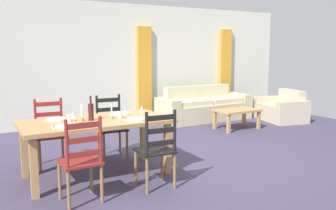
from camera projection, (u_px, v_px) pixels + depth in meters
The scene contains 27 objects.
ground_plane at pixel (189, 158), 5.65m from camera, with size 9.60×9.60×0.02m, color #3F3850.
wall_far at pixel (112, 63), 8.29m from camera, with size 9.60×0.16×2.70m, color silver.
curtain_panel_left at pixel (144, 74), 8.57m from camera, with size 0.35×0.08×2.20m, color orange.
curtain_panel_right at pixel (225, 71), 9.73m from camera, with size 0.35×0.08×2.20m, color orange.
dining_table at pixel (96, 126), 4.71m from camera, with size 1.90×0.96×0.75m.
dining_chair_near_left at pixel (81, 160), 3.87m from camera, with size 0.44×0.42×0.96m.
dining_chair_near_right at pixel (157, 149), 4.31m from camera, with size 0.43×0.41×0.96m.
dining_chair_far_left at pixel (50, 133), 5.17m from camera, with size 0.44×0.43×0.96m.
dining_chair_far_right at pixel (111, 127), 5.59m from camera, with size 0.44×0.42×0.96m.
dinner_plate_near_left at pixel (66, 126), 4.26m from camera, with size 0.24×0.24×0.02m, color white.
fork_near_left at pixel (53, 128), 4.19m from camera, with size 0.02×0.17×0.01m, color silver.
dinner_plate_near_right at pixel (136, 119), 4.70m from camera, with size 0.24×0.24×0.02m, color white.
fork_near_right at pixel (125, 121), 4.63m from camera, with size 0.02×0.17×0.01m, color silver.
dinner_plate_far_left at pixel (56, 119), 4.69m from camera, with size 0.24×0.24×0.02m, color white.
fork_far_left at pixel (44, 121), 4.62m from camera, with size 0.02×0.17×0.01m, color silver.
dinner_plate_far_right at pixel (121, 113), 5.13m from camera, with size 0.24×0.24×0.02m, color white.
fork_far_right at pixel (111, 115), 5.06m from camera, with size 0.02×0.17×0.01m, color silver.
wine_bottle at pixel (91, 111), 4.65m from camera, with size 0.07×0.07×0.32m.
wine_glass_near_left at pixel (73, 115), 4.40m from camera, with size 0.06×0.06×0.16m.
wine_glass_near_right at pixel (142, 109), 4.86m from camera, with size 0.06×0.06×0.16m.
coffee_cup_primary at pixel (120, 115), 4.81m from camera, with size 0.07×0.07×0.09m, color beige.
coffee_cup_secondary at pixel (69, 118), 4.57m from camera, with size 0.07×0.07×0.09m, color beige.
candle_tall at pixel (82, 116), 4.62m from camera, with size 0.05×0.05×0.22m.
candle_short at pixel (112, 115), 4.75m from camera, with size 0.05×0.05×0.19m.
couch at pixel (203, 108), 8.65m from camera, with size 2.30×0.85×0.80m.
coffee_table at pixel (237, 112), 7.60m from camera, with size 0.90×0.56×0.42m.
armchair_upholstered at pixel (283, 110), 8.59m from camera, with size 1.03×1.30×0.72m.
Camera 1 is at (-2.95, -4.61, 1.64)m, focal length 38.75 mm.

